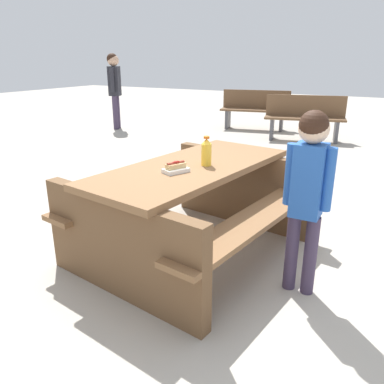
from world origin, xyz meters
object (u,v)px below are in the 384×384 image
Objects in this scene: hotdog_tray at (176,168)px; park_bench_mid at (305,117)px; park_bench_near at (255,109)px; soda_bottle at (206,152)px; picnic_table at (192,201)px; bystander_adult at (114,81)px; child_in_coat at (308,181)px.

park_bench_mid is at bearing -176.32° from hotdog_tray.
park_bench_near is (-6.02, -1.61, -0.33)m from hotdog_tray.
soda_bottle is 1.08× the size of hotdog_tray.
hotdog_tray is (0.24, 0.00, 0.34)m from picnic_table.
soda_bottle is at bearing 16.57° from park_bench_near.
picnic_table is 5.09m from park_bench_mid.
bystander_adult reaches higher than hotdog_tray.
hotdog_tray is at bearing -83.56° from child_in_coat.
soda_bottle is 0.15× the size of park_bench_mid.
park_bench_near is at bearing -118.91° from park_bench_mid.
soda_bottle is 0.30m from hotdog_tray.
park_bench_mid is 4.13m from bystander_adult.
park_bench_mid is at bearing -166.45° from child_in_coat.
bystander_adult is (-4.30, -4.35, 0.59)m from picnic_table.
child_in_coat reaches higher than picnic_table.
picnic_table is at bearing 3.80° from park_bench_mid.
park_bench_near is at bearing -164.50° from picnic_table.
bystander_adult is (-4.26, -4.45, 0.18)m from soda_bottle.
bystander_adult is at bearing -133.75° from soda_bottle.
child_in_coat is at bearing 49.89° from bystander_adult.
hotdog_tray is 0.17× the size of child_in_coat.
child_in_coat is 6.44m from park_bench_near.
child_in_coat is at bearing 13.55° from park_bench_mid.
bystander_adult is at bearing -79.02° from park_bench_mid.
child_in_coat is (-0.10, 0.92, 0.01)m from hotdog_tray.
hotdog_tray is 0.92m from child_in_coat.
picnic_table is at bearing -70.54° from soda_bottle.
park_bench_near is (-5.74, -1.71, -0.40)m from soda_bottle.
picnic_table is at bearing -178.85° from hotdog_tray.
picnic_table is at bearing 15.50° from park_bench_near.
soda_bottle is 6.01m from park_bench_near.
child_in_coat is (0.17, 0.82, -0.06)m from soda_bottle.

